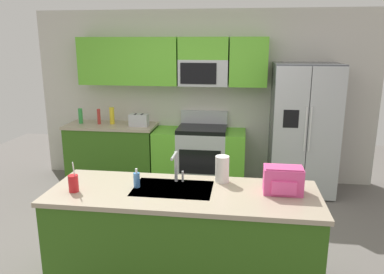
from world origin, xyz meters
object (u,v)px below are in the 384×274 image
at_px(backpack, 283,179).
at_px(sink_faucet, 176,165).
at_px(pepper_mill, 99,117).
at_px(refrigerator, 303,129).
at_px(range_oven, 200,156).
at_px(drink_cup_red, 73,183).
at_px(soap_dispenser, 137,180).
at_px(toaster, 139,120).
at_px(bottle_yellow, 112,116).
at_px(bottle_green, 81,116).
at_px(paper_towel_roll, 222,169).

bearing_deg(backpack, sink_faucet, 173.20).
bearing_deg(pepper_mill, refrigerator, -1.31).
relative_size(range_oven, refrigerator, 0.74).
height_order(pepper_mill, drink_cup_red, drink_cup_red).
xyz_separation_m(sink_faucet, soap_dispenser, (-0.32, -0.16, -0.10)).
bearing_deg(refrigerator, drink_cup_red, -131.55).
bearing_deg(toaster, bottle_yellow, 169.63).
height_order(refrigerator, drink_cup_red, refrigerator).
bearing_deg(toaster, bottle_green, 176.72).
bearing_deg(drink_cup_red, refrigerator, 48.45).
distance_m(bottle_yellow, soap_dispenser, 2.71).
relative_size(range_oven, bottle_green, 5.80).
bearing_deg(bottle_green, paper_towel_roll, -43.59).
height_order(range_oven, bottle_yellow, bottle_yellow).
bearing_deg(drink_cup_red, bottle_yellow, 102.79).
height_order(refrigerator, paper_towel_roll, refrigerator).
xyz_separation_m(drink_cup_red, paper_towel_roll, (1.23, 0.40, 0.05)).
height_order(range_oven, drink_cup_red, drink_cup_red).
bearing_deg(paper_towel_roll, sink_faucet, -169.34).
bearing_deg(toaster, backpack, -51.04).
relative_size(pepper_mill, soap_dispenser, 1.38).
bearing_deg(range_oven, pepper_mill, -179.91).
height_order(refrigerator, bottle_green, refrigerator).
height_order(toaster, paper_towel_roll, paper_towel_roll).
height_order(bottle_green, drink_cup_red, drink_cup_red).
relative_size(bottle_yellow, bottle_green, 1.11).
distance_m(refrigerator, drink_cup_red, 3.39).
height_order(drink_cup_red, soap_dispenser, drink_cup_red).
xyz_separation_m(paper_towel_roll, backpack, (0.52, -0.19, -0.00)).
height_order(range_oven, toaster, range_oven).
relative_size(drink_cup_red, backpack, 0.83).
relative_size(toaster, drink_cup_red, 1.06).
relative_size(bottle_green, sink_faucet, 0.83).
distance_m(pepper_mill, backpack, 3.49).
relative_size(refrigerator, backpack, 5.78).
bearing_deg(pepper_mill, soap_dispenser, -61.99).
xyz_separation_m(range_oven, toaster, (-0.92, -0.05, 0.55)).
relative_size(pepper_mill, drink_cup_red, 0.89).
bearing_deg(bottle_green, refrigerator, -1.26).
height_order(sink_faucet, paper_towel_roll, sink_faucet).
bearing_deg(sink_faucet, refrigerator, 57.14).
height_order(sink_faucet, backpack, sink_faucet).
height_order(refrigerator, toaster, refrigerator).
xyz_separation_m(drink_cup_red, soap_dispenser, (0.50, 0.17, -0.01)).
relative_size(range_oven, pepper_mill, 5.79).
distance_m(range_oven, pepper_mill, 1.66).
relative_size(bottle_green, paper_towel_roll, 0.98).
xyz_separation_m(refrigerator, sink_faucet, (-1.43, -2.21, 0.14)).
bearing_deg(soap_dispenser, bottle_yellow, 113.97).
xyz_separation_m(bottle_green, sink_faucet, (1.92, -2.29, 0.05)).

